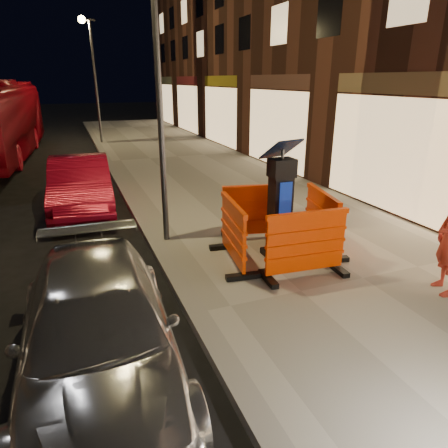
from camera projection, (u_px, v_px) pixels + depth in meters
name	position (u px, v px, depth m)	size (l,w,h in m)	color
ground_plane	(198.00, 321.00, 5.95)	(120.00, 120.00, 0.00)	black
sidewalk	(362.00, 282.00, 6.94)	(6.00, 60.00, 0.15)	gray
kerb	(198.00, 317.00, 5.92)	(0.30, 60.00, 0.15)	slate
parking_kiosk	(280.00, 203.00, 7.47)	(0.67, 0.67, 2.12)	black
barrier_front	(306.00, 245.00, 6.80)	(1.52, 0.63, 1.18)	#F33900
barrier_back	(257.00, 212.00, 8.46)	(1.52, 0.63, 1.18)	#F33900
barrier_kerbside	(233.00, 233.00, 7.31)	(1.52, 0.63, 1.18)	#F33900
barrier_bldgside	(321.00, 221.00, 7.95)	(1.52, 0.63, 1.18)	#F33900
car_silver	(104.00, 373.00, 4.90)	(1.77, 4.36, 1.27)	silver
car_red	(84.00, 210.00, 10.97)	(1.52, 4.35, 1.43)	maroon
street_lamp_mid	(159.00, 93.00, 7.58)	(0.12, 0.12, 6.00)	#3F3F44
street_lamp_far	(96.00, 84.00, 20.72)	(0.12, 0.12, 6.00)	#3F3F44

